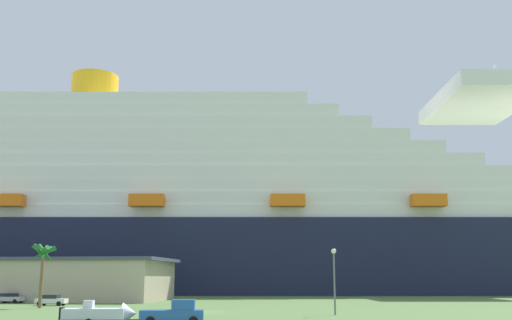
{
  "coord_description": "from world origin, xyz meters",
  "views": [
    {
      "loc": [
        13.43,
        -73.48,
        4.17
      ],
      "look_at": [
        3.08,
        32.0,
        25.27
      ],
      "focal_mm": 41.39,
      "sensor_mm": 36.0,
      "label": 1
    }
  ],
  "objects_px": {
    "cruise_ship": "(210,218)",
    "pickup_truck": "(175,313)",
    "small_boat_on_trailer": "(103,314)",
    "street_lamp": "(334,271)",
    "palm_tree": "(43,257)",
    "parked_car_white_van": "(51,300)",
    "parked_car_silver_sedan": "(9,298)"
  },
  "relations": [
    {
      "from": "pickup_truck",
      "to": "street_lamp",
      "type": "height_order",
      "value": "street_lamp"
    },
    {
      "from": "cruise_ship",
      "to": "small_boat_on_trailer",
      "type": "distance_m",
      "value": 101.16
    },
    {
      "from": "parked_car_white_van",
      "to": "cruise_ship",
      "type": "bearing_deg",
      "value": 79.18
    },
    {
      "from": "pickup_truck",
      "to": "parked_car_white_van",
      "type": "height_order",
      "value": "pickup_truck"
    },
    {
      "from": "pickup_truck",
      "to": "parked_car_white_van",
      "type": "distance_m",
      "value": 43.06
    },
    {
      "from": "palm_tree",
      "to": "pickup_truck",
      "type": "bearing_deg",
      "value": -46.58
    },
    {
      "from": "cruise_ship",
      "to": "parked_car_white_van",
      "type": "relative_size",
      "value": 61.1
    },
    {
      "from": "cruise_ship",
      "to": "street_lamp",
      "type": "height_order",
      "value": "cruise_ship"
    },
    {
      "from": "small_boat_on_trailer",
      "to": "parked_car_white_van",
      "type": "bearing_deg",
      "value": 120.63
    },
    {
      "from": "cruise_ship",
      "to": "street_lamp",
      "type": "bearing_deg",
      "value": -70.6
    },
    {
      "from": "cruise_ship",
      "to": "parked_car_silver_sedan",
      "type": "relative_size",
      "value": 61.75
    },
    {
      "from": "palm_tree",
      "to": "street_lamp",
      "type": "relative_size",
      "value": 1.2
    },
    {
      "from": "small_boat_on_trailer",
      "to": "palm_tree",
      "type": "bearing_deg",
      "value": 124.43
    },
    {
      "from": "parked_car_white_van",
      "to": "street_lamp",
      "type": "bearing_deg",
      "value": -23.97
    },
    {
      "from": "cruise_ship",
      "to": "palm_tree",
      "type": "relative_size",
      "value": 31.42
    },
    {
      "from": "parked_car_white_van",
      "to": "parked_car_silver_sedan",
      "type": "height_order",
      "value": "same"
    },
    {
      "from": "street_lamp",
      "to": "parked_car_white_van",
      "type": "xyz_separation_m",
      "value": [
        -41.54,
        18.46,
        -4.02
      ]
    },
    {
      "from": "street_lamp",
      "to": "parked_car_white_van",
      "type": "bearing_deg",
      "value": 156.03
    },
    {
      "from": "pickup_truck",
      "to": "parked_car_silver_sedan",
      "type": "height_order",
      "value": "pickup_truck"
    },
    {
      "from": "small_boat_on_trailer",
      "to": "street_lamp",
      "type": "xyz_separation_m",
      "value": [
        21.03,
        16.17,
        3.89
      ]
    },
    {
      "from": "pickup_truck",
      "to": "parked_car_silver_sedan",
      "type": "relative_size",
      "value": 1.3
    },
    {
      "from": "small_boat_on_trailer",
      "to": "street_lamp",
      "type": "relative_size",
      "value": 1.02
    },
    {
      "from": "palm_tree",
      "to": "parked_car_white_van",
      "type": "relative_size",
      "value": 1.94
    },
    {
      "from": "cruise_ship",
      "to": "small_boat_on_trailer",
      "type": "relative_size",
      "value": 37.01
    },
    {
      "from": "small_boat_on_trailer",
      "to": "street_lamp",
      "type": "distance_m",
      "value": 26.81
    },
    {
      "from": "palm_tree",
      "to": "parked_car_white_van",
      "type": "xyz_separation_m",
      "value": [
        -1.55,
        6.99,
        -6.13
      ]
    },
    {
      "from": "palm_tree",
      "to": "parked_car_silver_sedan",
      "type": "xyz_separation_m",
      "value": [
        -12.28,
        14.87,
        -6.13
      ]
    },
    {
      "from": "pickup_truck",
      "to": "palm_tree",
      "type": "xyz_separation_m",
      "value": [
        -25.26,
        26.7,
        5.92
      ]
    },
    {
      "from": "street_lamp",
      "to": "cruise_ship",
      "type": "bearing_deg",
      "value": 109.4
    },
    {
      "from": "cruise_ship",
      "to": "pickup_truck",
      "type": "relative_size",
      "value": 47.55
    },
    {
      "from": "cruise_ship",
      "to": "parked_car_silver_sedan",
      "type": "height_order",
      "value": "cruise_ship"
    },
    {
      "from": "parked_car_silver_sedan",
      "to": "parked_car_white_van",
      "type": "bearing_deg",
      "value": -36.3
    }
  ]
}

